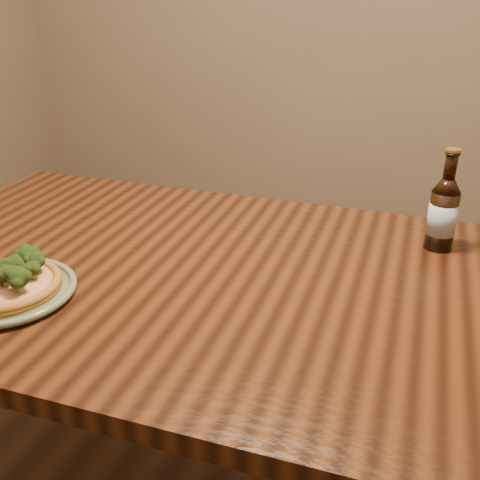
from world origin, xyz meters
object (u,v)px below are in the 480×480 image
(table, at_px, (224,310))
(beer_bottle, at_px, (443,213))
(plate, at_px, (7,291))
(pizza, at_px, (6,281))

(table, distance_m, beer_bottle, 0.53)
(plate, relative_size, beer_bottle, 1.14)
(pizza, xyz_separation_m, beer_bottle, (0.79, 0.49, 0.06))
(table, height_order, beer_bottle, beer_bottle)
(table, xyz_separation_m, beer_bottle, (0.42, 0.27, 0.18))
(table, distance_m, pizza, 0.45)
(plate, bearing_deg, table, 31.02)
(plate, relative_size, pizza, 1.26)
(plate, xyz_separation_m, pizza, (-0.00, 0.00, 0.02))
(table, height_order, pizza, pizza)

